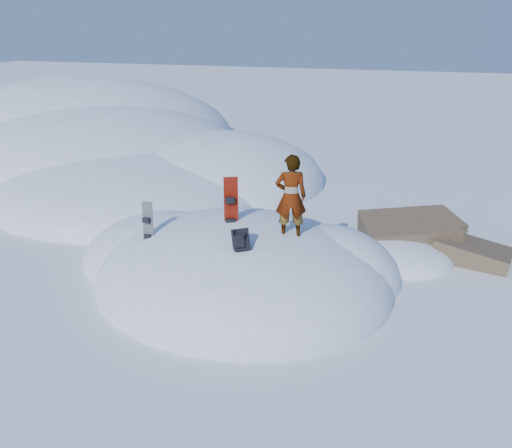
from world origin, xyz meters
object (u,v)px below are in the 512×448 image
(snowboard_red, at_px, (231,213))
(snowboard_dark, at_px, (148,230))
(person, at_px, (291,197))
(backpack, at_px, (240,240))

(snowboard_red, distance_m, snowboard_dark, 1.90)
(person, bearing_deg, snowboard_red, -22.78)
(backpack, bearing_deg, snowboard_dark, 135.78)
(snowboard_red, distance_m, person, 1.52)
(snowboard_red, height_order, backpack, snowboard_red)
(snowboard_dark, distance_m, backpack, 2.38)
(snowboard_red, xyz_separation_m, person, (1.40, -0.11, 0.56))
(snowboard_dark, height_order, person, person)
(snowboard_dark, relative_size, person, 0.73)
(snowboard_red, distance_m, backpack, 1.29)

